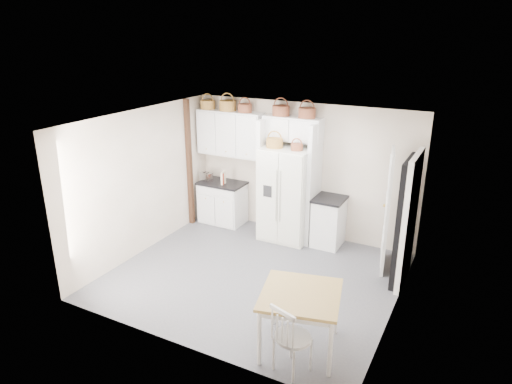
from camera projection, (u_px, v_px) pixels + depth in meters
The scene contains 29 objects.
floor at pixel (254, 276), 7.58m from camera, with size 4.50×4.50×0.00m, color #42434B.
ceiling at pixel (254, 121), 6.71m from camera, with size 4.50×4.50×0.00m, color white.
wall_back at pixel (302, 170), 8.81m from camera, with size 4.50×4.50×0.00m, color #B7A58F.
wall_left at pixel (143, 182), 8.13m from camera, with size 4.00×4.00×0.00m, color #B7A58F.
wall_right at pixel (401, 231), 6.16m from camera, with size 4.00×4.00×0.00m, color #B7A58F.
refrigerator at pixel (287, 194), 8.69m from camera, with size 0.94×0.75×1.81m, color silver.
base_cab_left at pixel (223, 203), 9.58m from camera, with size 0.91×0.58×0.84m, color silver.
base_cab_right at pixel (329, 222), 8.55m from camera, with size 0.51×0.61×0.90m, color silver.
dining_table at pixel (300, 321), 5.75m from camera, with size 0.97×0.97×0.80m, color olive.
windsor_chair at pixel (293, 337), 5.34m from camera, with size 0.45×0.41×0.93m, color silver.
counter_left at pixel (222, 183), 9.43m from camera, with size 0.95×0.61×0.04m, color black.
counter_right at pixel (330, 199), 8.39m from camera, with size 0.55×0.65×0.04m, color black.
toaster at pixel (206, 177), 9.48m from camera, with size 0.26×0.15×0.18m, color silver.
cookbook_red at pixel (223, 178), 9.28m from camera, with size 0.03×0.16×0.24m, color #AF321A.
cookbook_cream at pixel (223, 178), 9.28m from camera, with size 0.04×0.17×0.26m, color beige.
basket_upper_a at pixel (208, 105), 9.17m from camera, with size 0.30×0.30×0.17m, color olive.
basket_upper_b at pixel (228, 106), 8.97m from camera, with size 0.34×0.34×0.20m, color olive.
basket_upper_c at pixel (245, 108), 8.80m from camera, with size 0.28×0.28×0.16m, color brown.
basket_bridge_a at pixel (281, 111), 8.46m from camera, with size 0.33×0.33×0.19m, color brown.
basket_bridge_b at pixel (307, 113), 8.24m from camera, with size 0.32×0.32×0.18m, color brown.
basket_fridge_a at pixel (275, 143), 8.38m from camera, with size 0.32×0.32×0.17m, color olive.
basket_fridge_b at pixel (297, 147), 8.19m from camera, with size 0.22×0.22×0.12m, color brown.
upper_cabinet at pixel (231, 133), 9.13m from camera, with size 1.40×0.34×0.90m, color silver.
bridge_cabinet at pixel (293, 129), 8.46m from camera, with size 1.12×0.34×0.45m, color silver.
fridge_panel_left at pixel (265, 177), 8.90m from camera, with size 0.08×0.60×2.30m, color silver.
fridge_panel_right at pixel (314, 185), 8.46m from camera, with size 0.08×0.60×2.30m, color silver.
trim_post at pixel (189, 164), 9.23m from camera, with size 0.09×0.09×2.60m, color #402013.
doorway_void at pixel (406, 222), 7.13m from camera, with size 0.18×0.85×2.05m, color black.
door_slab at pixel (387, 211), 7.57m from camera, with size 0.80×0.04×2.05m, color white.
Camera 1 is at (3.12, -5.90, 3.87)m, focal length 32.00 mm.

